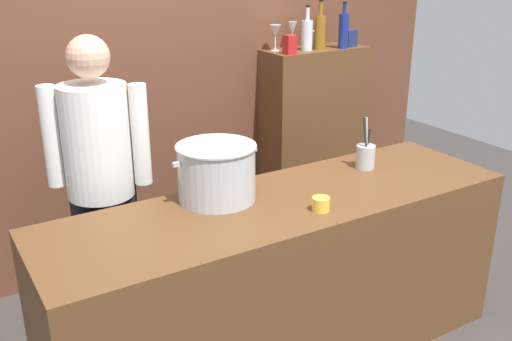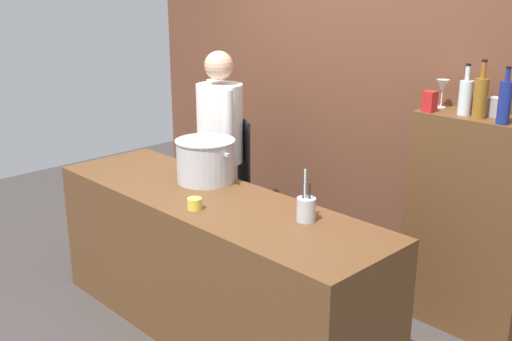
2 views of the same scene
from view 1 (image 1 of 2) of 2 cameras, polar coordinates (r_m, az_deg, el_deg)
The scene contains 15 objects.
brick_back_panel at distance 3.86m, azimuth -9.13°, elevation 12.61°, with size 4.40×0.10×3.00m, color brown.
prep_counter at distance 3.03m, azimuth 2.58°, elevation -10.69°, with size 2.39×0.70×0.90m, color brown.
bar_cabinet at distance 4.38m, azimuth 5.49°, elevation 2.87°, with size 0.76×0.32×1.38m, color brown.
chef at distance 3.10m, azimuth -15.03°, elevation -0.10°, with size 0.48×0.41×1.66m.
stockpot_large at distance 2.78m, azimuth -3.88°, elevation -0.19°, with size 0.44×0.39×0.27m.
utensil_crock at distance 3.26m, azimuth 10.67°, elevation 1.43°, with size 0.10×0.10×0.30m.
butter_jar at distance 2.71m, azimuth 6.37°, elevation -3.28°, with size 0.08×0.08×0.07m, color yellow.
wine_bottle_clear at distance 4.11m, azimuth 5.02°, elevation 13.16°, with size 0.08×0.08×0.30m.
wine_bottle_amber at distance 4.16m, azimuth 6.30°, elevation 13.39°, with size 0.08×0.08×0.34m.
wine_bottle_cobalt at distance 4.22m, azimuth 8.57°, elevation 13.43°, with size 0.07×0.07×0.32m.
wine_glass_short at distance 4.18m, azimuth 3.59°, elevation 13.60°, with size 0.06×0.06×0.18m.
wine_glass_wide at distance 4.07m, azimuth 1.91°, elevation 13.41°, with size 0.08×0.08×0.18m.
spice_tin_red at distance 3.96m, azimuth 3.33°, elevation 12.21°, with size 0.07×0.07×0.13m, color red.
spice_tin_silver at distance 4.29m, azimuth 5.96°, elevation 12.71°, with size 0.09×0.09×0.11m, color #B2B2B7.
spice_tin_navy at distance 4.33m, azimuth 9.13°, elevation 12.68°, with size 0.08×0.08×0.12m, color navy.
Camera 1 is at (-1.46, -2.13, 2.03)m, focal length 40.85 mm.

